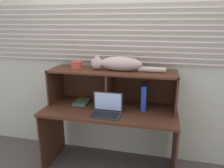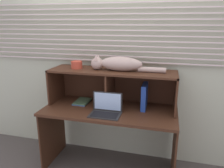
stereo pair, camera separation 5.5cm
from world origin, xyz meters
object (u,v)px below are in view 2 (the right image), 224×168
Objects in this scene: book_stack at (82,102)px; cat at (118,64)px; laptop at (106,110)px; binder_upright at (144,96)px; small_basket at (77,65)px.

cat is at bearing 0.51° from book_stack.
book_stack is at bearing -179.49° from cat.
laptop reaches higher than book_stack.
small_basket is (-0.80, 0.00, 0.32)m from binder_upright.
small_basket is (-0.50, -0.00, -0.03)m from cat.
cat is at bearing 180.00° from binder_upright.
cat reaches higher than small_basket.
cat is at bearing 74.41° from laptop.
book_stack is 1.93× the size of small_basket.
small_basket is at bearing 148.57° from laptop.
book_stack is at bearing 145.43° from laptop.
small_basket reaches higher than laptop.
binder_upright is at bearing 0.30° from book_stack.
small_basket is at bearing 175.83° from book_stack.
book_stack is (-0.44, -0.00, -0.49)m from cat.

